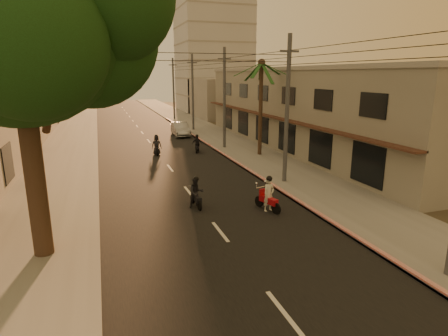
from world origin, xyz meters
The scene contains 18 objects.
ground centered at (0.00, 0.00, 0.00)m, with size 160.00×160.00×0.00m, color #383023.
road centered at (0.00, 20.00, 0.01)m, with size 10.00×140.00×0.02m, color black.
sidewalk_right centered at (7.50, 20.00, 0.06)m, with size 5.00×140.00×0.12m, color slate.
sidewalk_left centered at (-7.50, 20.00, 0.06)m, with size 5.00×140.00×0.12m, color slate.
curb_stripe centered at (5.10, 15.00, 0.10)m, with size 0.20×60.00×0.20m, color red.
shophouse_row centered at (13.95, 18.00, 3.65)m, with size 8.80×34.20×7.30m.
distant_tower centered at (16.00, 56.00, 14.00)m, with size 12.10×12.10×28.00m.
broadleaf_tree centered at (-6.61, 2.14, 8.48)m, with size 9.60×8.70×12.10m.
palm_tree centered at (8.00, 16.00, 7.15)m, with size 5.00×5.00×8.20m.
utility_poles centered at (6.20, 20.00, 6.54)m, with size 1.20×48.26×9.00m.
filler_right centered at (14.00, 45.00, 3.00)m, with size 8.00×14.00×6.00m, color gray.
filler_left_near centered at (-14.00, 34.00, 2.20)m, with size 8.00×14.00×4.40m, color gray.
filler_left_far centered at (-14.00, 52.00, 3.50)m, with size 8.00×14.00×7.00m, color gray.
scooter_red centered at (3.10, 3.73, 0.82)m, with size 0.94×1.82×1.84m.
scooter_mid_a centered at (-0.21, 5.38, 0.76)m, with size 0.84×1.72×1.68m.
scooter_mid_b centered at (3.32, 18.94, 0.73)m, with size 1.12×1.58×1.60m.
scooter_far_a centered at (-0.20, 19.03, 0.79)m, with size 0.89×1.80×1.76m.
parked_car centered at (3.83, 28.33, 0.75)m, with size 1.78×4.64×1.51m, color #929499.
Camera 1 is at (-4.63, -12.44, 6.71)m, focal length 30.00 mm.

